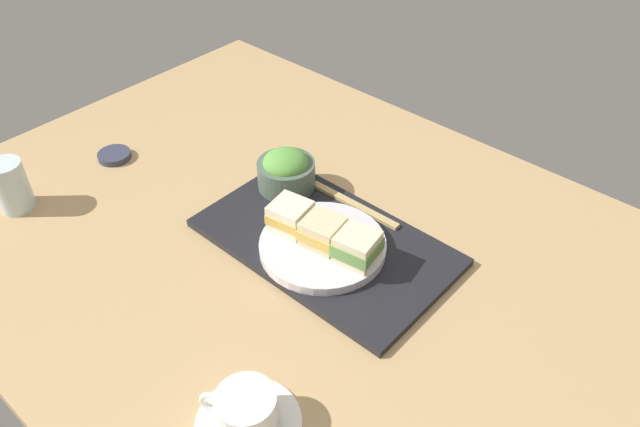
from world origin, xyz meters
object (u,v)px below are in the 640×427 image
(sandwich_far, at_px, (290,216))
(small_sauce_dish, at_px, (114,155))
(sandwich_middle, at_px, (323,231))
(sandwich_plate, at_px, (323,246))
(sandwich_near, at_px, (357,247))
(chopsticks_pair, at_px, (354,205))
(salad_bowl, at_px, (286,170))
(drinking_glass, at_px, (11,186))
(coffee_cup, at_px, (246,413))

(sandwich_far, distance_m, small_sauce_dish, 0.46)
(sandwich_middle, distance_m, sandwich_far, 0.07)
(sandwich_plate, relative_size, sandwich_middle, 2.85)
(sandwich_near, relative_size, chopsticks_pair, 0.39)
(sandwich_near, height_order, chopsticks_pair, sandwich_near)
(sandwich_middle, bearing_deg, sandwich_plate, 90.00)
(sandwich_near, bearing_deg, sandwich_middle, 6.84)
(sandwich_near, height_order, sandwich_far, same)
(sandwich_far, relative_size, salad_bowl, 0.67)
(sandwich_plate, distance_m, sandwich_near, 0.08)
(sandwich_plate, xyz_separation_m, sandwich_near, (-0.07, -0.01, 0.03))
(chopsticks_pair, bearing_deg, sandwich_near, 130.68)
(drinking_glass, bearing_deg, sandwich_middle, -151.09)
(sandwich_near, distance_m, sandwich_far, 0.14)
(salad_bowl, distance_m, coffee_cup, 0.50)
(sandwich_far, relative_size, drinking_glass, 0.74)
(sandwich_near, height_order, coffee_cup, sandwich_near)
(coffee_cup, relative_size, drinking_glass, 1.43)
(sandwich_far, distance_m, drinking_glass, 0.53)
(chopsticks_pair, bearing_deg, coffee_cup, 111.83)
(sandwich_far, relative_size, small_sauce_dish, 1.10)
(salad_bowl, xyz_separation_m, coffee_cup, (-0.31, 0.40, -0.02))
(sandwich_middle, bearing_deg, drinking_glass, 28.91)
(sandwich_plate, relative_size, coffee_cup, 1.52)
(sandwich_middle, xyz_separation_m, chopsticks_pair, (0.03, -0.13, -0.04))
(sandwich_middle, relative_size, salad_bowl, 0.69)
(sandwich_middle, bearing_deg, sandwich_near, -173.16)
(chopsticks_pair, relative_size, drinking_glass, 1.97)
(small_sauce_dish, bearing_deg, chopsticks_pair, -157.78)
(salad_bowl, bearing_deg, drinking_glass, 47.06)
(sandwich_plate, bearing_deg, salad_bowl, -27.06)
(coffee_cup, height_order, small_sauce_dish, coffee_cup)
(sandwich_plate, distance_m, sandwich_middle, 0.03)
(sandwich_far, relative_size, coffee_cup, 0.52)
(small_sauce_dish, bearing_deg, sandwich_far, -171.94)
(salad_bowl, distance_m, small_sauce_dish, 0.39)
(sandwich_middle, bearing_deg, small_sauce_dish, 7.90)
(sandwich_far, bearing_deg, sandwich_near, -173.16)
(coffee_cup, distance_m, drinking_glass, 0.66)
(sandwich_middle, relative_size, drinking_glass, 0.76)
(sandwich_far, relative_size, chopsticks_pair, 0.38)
(chopsticks_pair, relative_size, coffee_cup, 1.37)
(sandwich_near, xyz_separation_m, chopsticks_pair, (0.10, -0.12, -0.04))
(salad_bowl, bearing_deg, coffee_cup, 128.13)
(chopsticks_pair, xyz_separation_m, coffee_cup, (-0.17, 0.44, 0.01))
(sandwich_near, bearing_deg, salad_bowl, -18.33)
(sandwich_far, bearing_deg, coffee_cup, 124.69)
(sandwich_plate, height_order, sandwich_middle, sandwich_middle)
(sandwich_far, xyz_separation_m, drinking_glass, (0.45, 0.28, -0.01))
(sandwich_middle, xyz_separation_m, coffee_cup, (-0.14, 0.31, -0.03))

